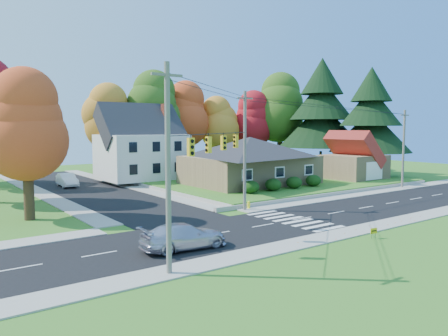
% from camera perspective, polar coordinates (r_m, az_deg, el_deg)
% --- Properties ---
extents(ground, '(120.00, 120.00, 0.00)m').
position_cam_1_polar(ground, '(34.30, 10.17, -6.54)').
color(ground, '#3D7923').
extents(road_main, '(90.00, 8.00, 0.02)m').
position_cam_1_polar(road_main, '(34.30, 10.17, -6.52)').
color(road_main, black).
rests_on(road_main, ground).
extents(road_cross, '(8.00, 44.00, 0.02)m').
position_cam_1_polar(road_cross, '(52.23, -17.62, -2.62)').
color(road_cross, black).
rests_on(road_cross, ground).
extents(sidewalk_north, '(90.00, 2.00, 0.08)m').
position_cam_1_polar(sidewalk_north, '(37.84, 4.67, -5.29)').
color(sidewalk_north, '#9C9A90').
rests_on(sidewalk_north, ground).
extents(sidewalk_south, '(90.00, 2.00, 0.08)m').
position_cam_1_polar(sidewalk_south, '(31.14, 16.90, -7.83)').
color(sidewalk_south, '#9C9A90').
rests_on(sidewalk_south, ground).
extents(lawn, '(30.00, 30.00, 0.50)m').
position_cam_1_polar(lawn, '(58.20, 4.05, -1.35)').
color(lawn, '#3D7923').
rests_on(lawn, ground).
extents(ranch_house, '(14.60, 10.60, 5.40)m').
position_cam_1_polar(ranch_house, '(50.90, 3.41, 1.11)').
color(ranch_house, tan).
rests_on(ranch_house, lawn).
extents(colonial_house, '(10.40, 8.40, 9.60)m').
position_cam_1_polar(colonial_house, '(56.69, -10.67, 2.79)').
color(colonial_house, silver).
rests_on(colonial_house, lawn).
extents(garage, '(7.30, 6.30, 4.60)m').
position_cam_1_polar(garage, '(58.29, 16.64, 1.01)').
color(garage, tan).
rests_on(garage, lawn).
extents(hedge_row, '(10.70, 1.70, 1.27)m').
position_cam_1_polar(hedge_row, '(46.18, 7.83, -2.02)').
color(hedge_row, '#163A10').
rests_on(hedge_row, lawn).
extents(traffic_infrastructure, '(38.10, 10.66, 10.00)m').
position_cam_1_polar(traffic_infrastructure, '(34.47, 8.51, 2.18)').
color(traffic_infrastructure, '#666059').
rests_on(traffic_infrastructure, ground).
extents(tree_lot_0, '(6.72, 6.72, 12.51)m').
position_cam_1_polar(tree_lot_0, '(61.34, -14.89, 6.37)').
color(tree_lot_0, '#3F2A19').
rests_on(tree_lot_0, lawn).
extents(tree_lot_1, '(7.84, 7.84, 14.60)m').
position_cam_1_polar(tree_lot_1, '(62.92, -9.45, 7.63)').
color(tree_lot_1, '#3F2A19').
rests_on(tree_lot_1, lawn).
extents(tree_lot_2, '(7.28, 7.28, 13.56)m').
position_cam_1_polar(tree_lot_2, '(66.68, -5.19, 6.99)').
color(tree_lot_2, '#3F2A19').
rests_on(tree_lot_2, lawn).
extents(tree_lot_3, '(6.16, 6.16, 11.47)m').
position_cam_1_polar(tree_lot_3, '(69.12, -0.46, 5.87)').
color(tree_lot_3, '#3F2A19').
rests_on(tree_lot_3, lawn).
extents(tree_lot_4, '(6.72, 6.72, 12.51)m').
position_cam_1_polar(tree_lot_4, '(72.03, 3.91, 6.35)').
color(tree_lot_4, '#3F2A19').
rests_on(tree_lot_4, lawn).
extents(tree_lot_5, '(8.40, 8.40, 15.64)m').
position_cam_1_polar(tree_lot_5, '(73.26, 7.35, 7.84)').
color(tree_lot_5, '#3F2A19').
rests_on(tree_lot_5, lawn).
extents(conifer_east_a, '(12.80, 12.80, 16.96)m').
position_cam_1_polar(conifer_east_a, '(68.40, 12.61, 7.20)').
color(conifer_east_a, '#3F2A19').
rests_on(conifer_east_a, lawn).
extents(conifer_east_b, '(11.20, 11.20, 14.84)m').
position_cam_1_polar(conifer_east_b, '(64.19, 18.60, 6.19)').
color(conifer_east_b, '#3F2A19').
rests_on(conifer_east_b, lawn).
extents(tree_west_0, '(6.16, 6.16, 11.47)m').
position_cam_1_polar(tree_west_0, '(35.87, -24.45, 5.10)').
color(tree_west_0, '#3F2A19').
rests_on(tree_west_0, ground).
extents(silver_sedan, '(5.25, 2.43, 1.49)m').
position_cam_1_polar(silver_sedan, '(25.49, -5.27, -8.86)').
color(silver_sedan, silver).
rests_on(silver_sedan, road_main).
extents(white_car, '(1.89, 4.80, 1.56)m').
position_cam_1_polar(white_car, '(54.91, -19.81, -1.48)').
color(white_car, white).
rests_on(white_car, road_cross).
extents(fire_hydrant, '(0.41, 0.32, 0.72)m').
position_cam_1_polar(fire_hydrant, '(37.65, 3.25, -4.87)').
color(fire_hydrant, '#FFF41D').
rests_on(fire_hydrant, ground).
extents(yard_sign, '(0.53, 0.12, 0.67)m').
position_cam_1_polar(yard_sign, '(29.38, 18.98, -7.80)').
color(yard_sign, black).
rests_on(yard_sign, ground).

